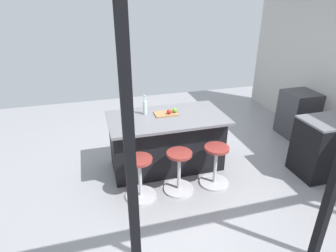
{
  "coord_description": "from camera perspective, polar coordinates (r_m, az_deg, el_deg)",
  "views": [
    {
      "loc": [
        1.45,
        3.85,
        2.66
      ],
      "look_at": [
        0.36,
        -0.0,
        0.78
      ],
      "focal_mm": 30.74,
      "sensor_mm": 36.0,
      "label": 1
    }
  ],
  "objects": [
    {
      "name": "kitchen_island",
      "position": [
        4.65,
        -0.33,
        -3.02
      ],
      "size": [
        1.8,
        1.0,
        0.92
      ],
      "color": "black",
      "rests_on": "ground_plane"
    },
    {
      "name": "stool_middle",
      "position": [
        4.18,
        2.19,
        -9.22
      ],
      "size": [
        0.44,
        0.44,
        0.63
      ],
      "color": "#B7B7BC",
      "rests_on": "ground_plane"
    },
    {
      "name": "oven_range",
      "position": [
        6.28,
        24.39,
        2.23
      ],
      "size": [
        0.6,
        0.61,
        0.9
      ],
      "color": "#38383D",
      "rests_on": "ground_plane"
    },
    {
      "name": "window_panel_rear",
      "position": [
        2.24,
        29.45,
        -12.07
      ],
      "size": [
        5.67,
        0.12,
        2.81
      ],
      "color": "beige",
      "rests_on": "ground_plane"
    },
    {
      "name": "ground_plane",
      "position": [
        4.9,
        4.06,
        -7.79
      ],
      "size": [
        7.37,
        7.37,
        0.0
      ],
      "primitive_type": "plane",
      "color": "gray"
    },
    {
      "name": "apple_red",
      "position": [
        4.45,
        0.2,
        2.84
      ],
      "size": [
        0.07,
        0.07,
        0.07
      ],
      "primitive_type": "sphere",
      "color": "red",
      "rests_on": "cutting_board"
    },
    {
      "name": "stool_near_camera",
      "position": [
        4.07,
        -5.55,
        -10.42
      ],
      "size": [
        0.44,
        0.44,
        0.63
      ],
      "color": "#B7B7BC",
      "rests_on": "ground_plane"
    },
    {
      "name": "apple_green",
      "position": [
        4.5,
        1.34,
        3.16
      ],
      "size": [
        0.08,
        0.08,
        0.08
      ],
      "primitive_type": "sphere",
      "color": "#609E2D",
      "rests_on": "cutting_board"
    },
    {
      "name": "water_bottle",
      "position": [
        4.47,
        -4.59,
        3.8
      ],
      "size": [
        0.06,
        0.06,
        0.31
      ],
      "color": "silver",
      "rests_on": "kitchen_island"
    },
    {
      "name": "stool_by_window",
      "position": [
        4.37,
        9.35,
        -7.96
      ],
      "size": [
        0.44,
        0.44,
        0.63
      ],
      "color": "#B7B7BC",
      "rests_on": "ground_plane"
    },
    {
      "name": "cutting_board",
      "position": [
        4.5,
        -0.38,
        2.47
      ],
      "size": [
        0.36,
        0.24,
        0.02
      ],
      "primitive_type": "cube",
      "color": "olive",
      "rests_on": "kitchen_island"
    }
  ]
}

